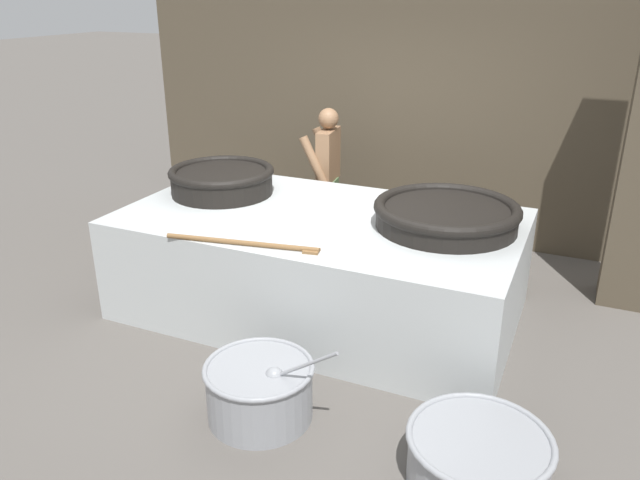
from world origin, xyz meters
TOP-DOWN VIEW (x-y plane):
  - ground_plane at (0.00, 0.00)m, footprint 60.00×60.00m
  - back_wall at (0.00, 2.34)m, footprint 6.55×0.24m
  - hearth_platform at (0.00, 0.00)m, footprint 3.44×1.92m
  - giant_wok_near at (-1.12, 0.20)m, footprint 1.00×1.00m
  - giant_wok_far at (1.07, 0.16)m, footprint 1.20×1.20m
  - stirring_paddle at (-0.22, -0.85)m, footprint 1.23×0.28m
  - cook at (-0.55, 1.44)m, footprint 0.40×0.60m
  - prep_bowl_vegetables at (0.26, -1.58)m, footprint 0.99×0.76m
  - prep_bowl_meat at (1.74, -1.60)m, footprint 0.87×0.87m

SIDE VIEW (x-z plane):
  - ground_plane at x=0.00m, z-range 0.00..0.00m
  - prep_bowl_meat at x=1.74m, z-range 0.02..0.35m
  - prep_bowl_vegetables at x=0.26m, z-range -0.13..0.58m
  - hearth_platform at x=0.00m, z-range 0.00..0.92m
  - cook at x=-0.55m, z-range 0.06..1.64m
  - stirring_paddle at x=-0.22m, z-range 0.92..0.96m
  - giant_wok_far at x=1.07m, z-range 0.93..1.14m
  - giant_wok_near at x=-1.12m, z-range 0.93..1.19m
  - back_wall at x=0.00m, z-range 0.00..3.20m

